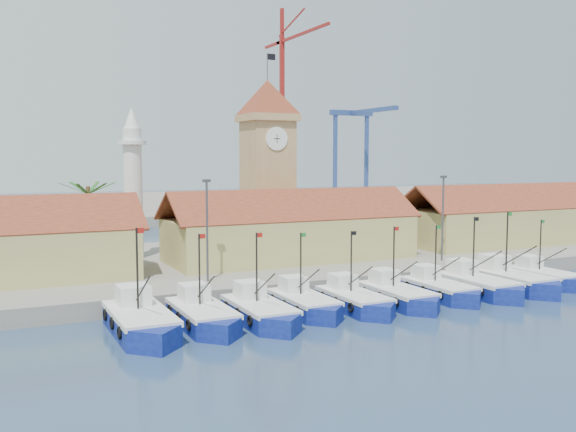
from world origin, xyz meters
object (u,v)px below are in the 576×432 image
clock_tower (268,161)px  minaret (133,182)px  boat_0 (141,324)px  boat_5 (399,297)px

clock_tower → minaret: bearing=172.4°
boat_0 → clock_tower: 32.86m
minaret → boat_0: bearing=-101.2°
boat_0 → clock_tower: bearing=49.6°
clock_tower → boat_5: bearing=-86.1°
boat_5 → clock_tower: (-1.60, 23.74, 11.24)m
boat_0 → minaret: bearing=78.8°
boat_0 → clock_tower: size_ratio=0.46×
boat_5 → boat_0: bearing=179.5°
boat_0 → minaret: size_ratio=0.64×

